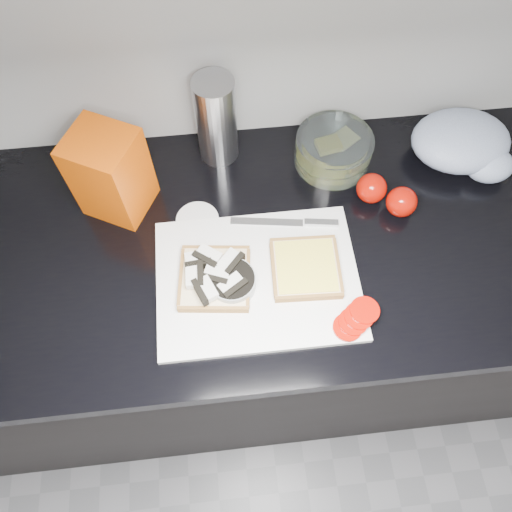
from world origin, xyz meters
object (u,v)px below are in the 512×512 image
Objects in this scene: cutting_board at (258,280)px; steel_canister at (216,120)px; bread_bag at (111,174)px; glass_bowl at (333,150)px.

steel_canister reaches higher than cutting_board.
bread_bag is 0.94× the size of steel_canister.
steel_canister is (-0.25, 0.05, 0.07)m from glass_bowl.
glass_bowl is (0.20, 0.28, 0.03)m from cutting_board.
steel_canister reaches higher than glass_bowl.
bread_bag is (-0.47, -0.06, 0.06)m from glass_bowl.
cutting_board is 0.35m from steel_canister.
cutting_board is at bearing -81.18° from steel_canister.
bread_bag is 0.25m from steel_canister.
cutting_board is 2.03× the size of bread_bag.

